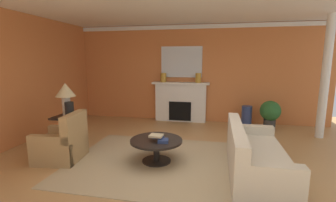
{
  "coord_description": "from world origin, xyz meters",
  "views": [
    {
      "loc": [
        0.71,
        -4.24,
        1.95
      ],
      "look_at": [
        -0.4,
        1.18,
        1.0
      ],
      "focal_mm": 25.63,
      "sensor_mm": 36.0,
      "label": 1
    }
  ],
  "objects": [
    {
      "name": "fireplace",
      "position": [
        -0.41,
        3.22,
        0.59
      ],
      "size": [
        1.8,
        0.35,
        1.26
      ],
      "color": "white",
      "rests_on": "ground_plane"
    },
    {
      "name": "book_art_folio",
      "position": [
        -0.34,
        -0.05,
        0.52
      ],
      "size": [
        0.21,
        0.16,
        0.03
      ],
      "primitive_type": "cube",
      "rotation": [
        0.0,
        0.0,
        -0.09
      ],
      "color": "navy",
      "rests_on": "coffee_table"
    },
    {
      "name": "wall_fireplace",
      "position": [
        0.0,
        3.43,
        1.52
      ],
      "size": [
        8.07,
        0.12,
        3.03
      ],
      "primitive_type": "cube",
      "color": "#CC723D",
      "rests_on": "ground_plane"
    },
    {
      "name": "coffee_table",
      "position": [
        -0.39,
        0.01,
        0.34
      ],
      "size": [
        1.0,
        1.0,
        0.45
      ],
      "color": "black",
      "rests_on": "ground_plane"
    },
    {
      "name": "area_rug",
      "position": [
        -0.39,
        0.01,
        0.01
      ],
      "size": [
        3.27,
        2.72,
        0.01
      ],
      "primitive_type": "cube",
      "color": "tan",
      "rests_on": "ground_plane"
    },
    {
      "name": "armchair_near_window",
      "position": [
        -2.22,
        -0.27,
        0.31
      ],
      "size": [
        0.88,
        0.88,
        0.95
      ],
      "color": "#9E7A4C",
      "rests_on": "ground_plane"
    },
    {
      "name": "side_table",
      "position": [
        -2.57,
        0.46,
        0.4
      ],
      "size": [
        0.56,
        0.56,
        0.7
      ],
      "color": "black",
      "rests_on": "ground_plane"
    },
    {
      "name": "vase_tall_corner",
      "position": [
        1.6,
        2.92,
        0.31
      ],
      "size": [
        0.29,
        0.29,
        0.63
      ],
      "primitive_type": "cylinder",
      "color": "navy",
      "rests_on": "ground_plane"
    },
    {
      "name": "vase_mantel_left",
      "position": [
        -0.96,
        3.17,
        1.4
      ],
      "size": [
        0.18,
        0.18,
        0.28
      ],
      "primitive_type": "cylinder",
      "color": "#B7892D",
      "rests_on": "fireplace"
    },
    {
      "name": "book_red_cover",
      "position": [
        -0.22,
        -0.12,
        0.48
      ],
      "size": [
        0.22,
        0.22,
        0.06
      ],
      "primitive_type": "cube",
      "rotation": [
        0.0,
        0.0,
        0.16
      ],
      "color": "navy",
      "rests_on": "coffee_table"
    },
    {
      "name": "vase_on_side_table",
      "position": [
        -2.42,
        0.34,
        0.87
      ],
      "size": [
        0.19,
        0.19,
        0.35
      ],
      "primitive_type": "cylinder",
      "color": "black",
      "rests_on": "side_table"
    },
    {
      "name": "book_small_novel",
      "position": [
        -0.37,
        -0.07,
        0.55
      ],
      "size": [
        0.26,
        0.21,
        0.04
      ],
      "primitive_type": "cube",
      "rotation": [
        0.0,
        0.0,
        -0.06
      ],
      "color": "tan",
      "rests_on": "coffee_table"
    },
    {
      "name": "wall_window",
      "position": [
        -3.8,
        0.3,
        1.52
      ],
      "size": [
        0.12,
        7.35,
        3.03
      ],
      "primitive_type": "cube",
      "color": "#CC723D",
      "rests_on": "ground_plane"
    },
    {
      "name": "column_white",
      "position": [
        3.32,
        2.3,
        1.52
      ],
      "size": [
        0.2,
        0.2,
        3.03
      ],
      "primitive_type": "cylinder",
      "color": "white",
      "rests_on": "ground_plane"
    },
    {
      "name": "crown_moulding",
      "position": [
        0.0,
        3.35,
        2.95
      ],
      "size": [
        8.07,
        0.08,
        0.12
      ],
      "primitive_type": "cube",
      "color": "white"
    },
    {
      "name": "table_lamp",
      "position": [
        -2.57,
        0.46,
        1.22
      ],
      "size": [
        0.44,
        0.44,
        0.75
      ],
      "color": "beige",
      "rests_on": "side_table"
    },
    {
      "name": "vase_mantel_right",
      "position": [
        0.14,
        3.17,
        1.4
      ],
      "size": [
        0.17,
        0.17,
        0.29
      ],
      "primitive_type": "cylinder",
      "color": "#B7892D",
      "rests_on": "fireplace"
    },
    {
      "name": "potted_plant",
      "position": [
        2.2,
        2.73,
        0.49
      ],
      "size": [
        0.56,
        0.56,
        0.83
      ],
      "color": "#333333",
      "rests_on": "ground_plane"
    },
    {
      "name": "sofa",
      "position": [
        1.37,
        -0.18,
        0.3
      ],
      "size": [
        0.9,
        2.1,
        0.85
      ],
      "color": "beige",
      "rests_on": "ground_plane"
    },
    {
      "name": "ground_plane",
      "position": [
        0.0,
        0.0,
        0.0
      ],
      "size": [
        9.71,
        9.71,
        0.0
      ],
      "primitive_type": "plane",
      "color": "tan"
    },
    {
      "name": "mantel_mirror",
      "position": [
        -0.41,
        3.34,
        1.89
      ],
      "size": [
        1.3,
        0.04,
        0.96
      ],
      "primitive_type": "cube",
      "color": "silver"
    }
  ]
}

